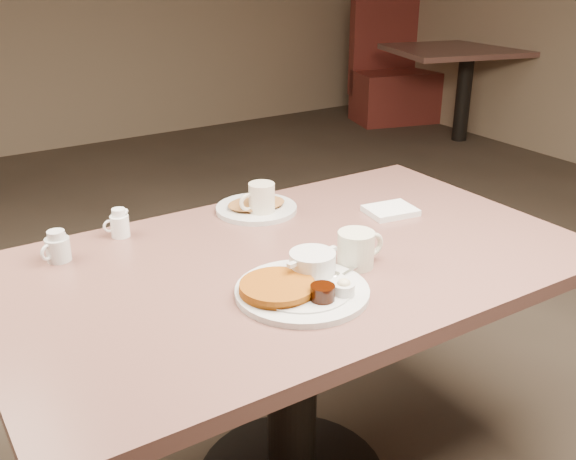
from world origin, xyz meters
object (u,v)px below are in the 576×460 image
creamer_right (119,224)px  creamer_left (57,247)px  coffee_mug_far (261,200)px  hash_plate (256,207)px  main_plate (301,283)px  coffee_mug_near (357,248)px  diner_table (292,316)px  booth_back_right (422,75)px

creamer_right → creamer_left: bearing=-161.2°
coffee_mug_far → hash_plate: (0.01, 0.04, -0.04)m
main_plate → creamer_right: size_ratio=4.93×
hash_plate → creamer_left: bearing=-177.7°
coffee_mug_near → creamer_right: coffee_mug_near is taller
coffee_mug_far → creamer_right: coffee_mug_far is taller
diner_table → creamer_left: 0.63m
creamer_right → coffee_mug_near: bearing=-48.6°
creamer_left → creamer_right: (0.18, 0.06, 0.00)m
main_plate → coffee_mug_near: size_ratio=3.01×
hash_plate → creamer_right: bearing=174.5°
creamer_left → creamer_right: bearing=18.8°
creamer_right → diner_table: bearing=-48.9°
coffee_mug_far → creamer_left: (-0.58, 0.02, -0.01)m
hash_plate → booth_back_right: 4.40m
diner_table → hash_plate: 0.39m
coffee_mug_near → coffee_mug_far: bearing=94.5°
main_plate → booth_back_right: size_ratio=0.24×
diner_table → coffee_mug_near: bearing=-47.7°
coffee_mug_far → creamer_right: 0.41m
diner_table → coffee_mug_far: (0.08, 0.29, 0.22)m
diner_table → coffee_mug_far: bearing=74.8°
creamer_right → booth_back_right: size_ratio=0.05×
coffee_mug_near → creamer_left: coffee_mug_near is taller
diner_table → main_plate: 0.27m
coffee_mug_near → creamer_left: (-0.62, 0.43, -0.01)m
hash_plate → booth_back_right: (3.36, 2.83, -0.35)m
coffee_mug_far → creamer_right: size_ratio=1.41×
main_plate → diner_table: bearing=63.5°
main_plate → booth_back_right: (3.52, 3.32, -0.36)m
diner_table → coffee_mug_far: coffee_mug_far is taller
coffee_mug_near → booth_back_right: 4.69m
diner_table → booth_back_right: bearing=42.5°
creamer_right → coffee_mug_far: bearing=-11.2°
booth_back_right → main_plate: bearing=-136.7°
coffee_mug_far → hash_plate: 0.06m
coffee_mug_far → main_plate: bearing=-109.5°
creamer_right → hash_plate: size_ratio=0.29×
hash_plate → coffee_mug_far: bearing=-100.1°
coffee_mug_far → booth_back_right: bearing=40.5°
main_plate → coffee_mug_far: size_ratio=3.49×
coffee_mug_near → creamer_left: size_ratio=1.54×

